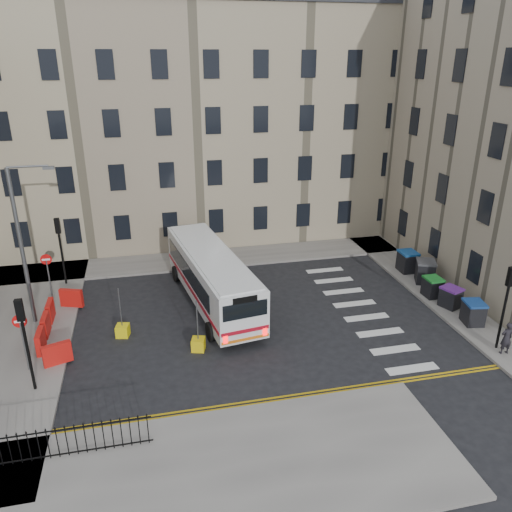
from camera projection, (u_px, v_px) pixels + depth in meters
name	position (u px, v px, depth m)	size (l,w,h in m)	color
ground	(288.00, 315.00, 26.70)	(120.00, 120.00, 0.00)	black
pavement_north	(165.00, 263.00, 33.21)	(36.00, 3.20, 0.15)	slate
pavement_east	(404.00, 270.00, 32.15)	(2.40, 26.00, 0.15)	slate
pavement_west	(11.00, 334.00, 24.69)	(6.00, 22.00, 0.15)	slate
pavement_sw	(167.00, 481.00, 16.19)	(20.00, 6.00, 0.15)	slate
terrace_north	(138.00, 119.00, 36.05)	(38.30, 10.80, 17.20)	tan
traffic_light_east	(507.00, 296.00, 22.43)	(0.28, 0.22, 4.10)	black
traffic_light_nw	(60.00, 241.00, 29.03)	(0.28, 0.22, 4.10)	black
traffic_light_sw	(24.00, 331.00, 19.54)	(0.28, 0.22, 4.10)	black
streetlamp	(21.00, 245.00, 24.21)	(0.50, 0.22, 8.14)	#595B5E
no_entry_north	(47.00, 267.00, 27.42)	(0.60, 0.08, 3.00)	#595B5E
no_entry_south	(22.00, 331.00, 21.09)	(0.60, 0.08, 3.00)	#595B5E
roadworks_barriers	(53.00, 324.00, 24.47)	(1.66, 6.26, 1.00)	red
iron_railings	(34.00, 446.00, 16.69)	(7.80, 0.04, 1.20)	black
bus	(211.00, 275.00, 27.39)	(4.05, 11.02, 2.93)	silver
wheelie_bin_a	(473.00, 313.00, 25.36)	(1.13, 1.24, 1.20)	black
wheelie_bin_b	(451.00, 297.00, 27.06)	(1.20, 1.28, 1.13)	black
wheelie_bin_c	(432.00, 287.00, 28.24)	(0.92, 1.05, 1.13)	black
wheelie_bin_d	(425.00, 271.00, 29.98)	(1.49, 1.57, 1.37)	black
wheelie_bin_e	(407.00, 261.00, 31.52)	(1.04, 1.20, 1.32)	black
pedestrian	(506.00, 338.00, 22.70)	(0.58, 0.38, 1.59)	black
bollard_yellow	(123.00, 331.00, 24.59)	(0.60, 0.60, 0.60)	yellow
bollard_chevron	(198.00, 344.00, 23.43)	(0.60, 0.60, 0.60)	#DEBD0D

